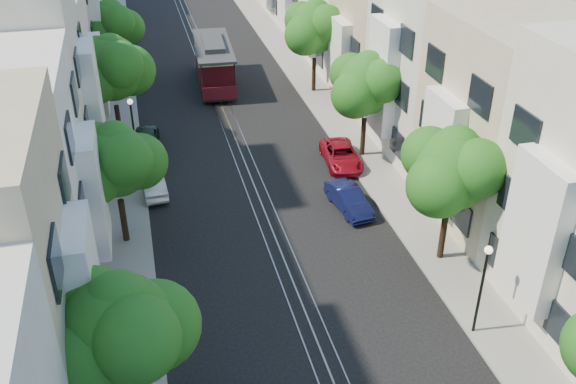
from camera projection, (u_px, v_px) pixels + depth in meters
ground at (226, 116)px, 44.89m from camera, size 200.00×200.00×0.00m
sidewalk_east at (325, 106)px, 46.36m from camera, size 2.50×80.00×0.12m
sidewalk_west at (120, 126)px, 43.37m from camera, size 2.50×80.00×0.12m
rail_left at (219, 117)px, 44.78m from camera, size 0.06×80.00×0.02m
rail_slot at (226, 116)px, 44.89m from camera, size 0.06×80.00×0.02m
rail_right at (234, 115)px, 45.00m from camera, size 0.06×80.00×0.02m
lane_line at (226, 116)px, 44.89m from camera, size 0.08×80.00×0.01m
townhouses_east at (391, 32)px, 44.64m from camera, size 7.75×72.00×12.00m
townhouses_west at (33, 60)px, 39.80m from camera, size 7.75×72.00×11.76m
tree_e_b at (454, 171)px, 28.07m from camera, size 4.93×4.08×6.68m
tree_e_c at (368, 86)px, 37.34m from camera, size 4.84×3.99×6.52m
tree_e_d at (316, 28)px, 46.41m from camera, size 5.01×4.16×6.85m
tree_w_a at (120, 334)px, 19.24m from camera, size 4.93×4.08×6.68m
tree_w_b at (116, 163)px, 29.46m from camera, size 4.72×3.87×6.27m
tree_w_c at (112, 70)px, 38.32m from camera, size 5.13×4.28×7.09m
tree_w_d at (112, 27)px, 47.77m from camera, size 4.84×3.99×6.52m
lamp_east at (483, 277)px, 24.66m from camera, size 0.32×0.32×4.16m
lamp_west at (133, 122)px, 37.13m from camera, size 0.32×0.32×4.16m
cable_car at (214, 61)px, 49.13m from camera, size 3.18×8.70×3.29m
parked_car_e_mid at (349, 199)px, 33.98m from camera, size 1.77×3.86×1.23m
parked_car_e_far at (341, 155)px, 38.43m from camera, size 2.27×4.40×1.19m
parked_car_w_mid at (153, 184)px, 35.49m from camera, size 1.50×3.55×1.14m
parked_car_w_far at (147, 137)px, 40.45m from camera, size 1.75×3.93×1.31m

